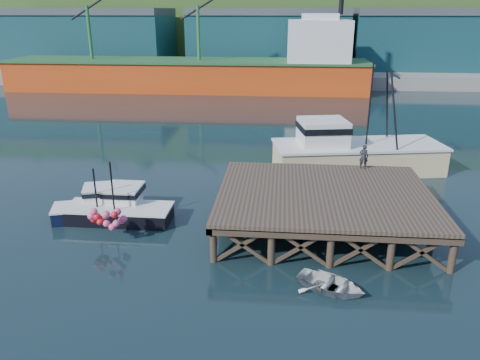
# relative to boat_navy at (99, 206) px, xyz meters

# --- Properties ---
(ground) EXTENTS (300.00, 300.00, 0.00)m
(ground) POSITION_rel_boat_navy_xyz_m (7.90, -0.11, -0.66)
(ground) COLOR black
(ground) RESTS_ON ground
(wharf) EXTENTS (12.00, 10.00, 2.62)m
(wharf) POSITION_rel_boat_navy_xyz_m (13.40, -0.30, 1.28)
(wharf) COLOR brown
(wharf) RESTS_ON ground
(far_quay) EXTENTS (160.00, 40.00, 2.00)m
(far_quay) POSITION_rel_boat_navy_xyz_m (7.90, 69.89, 0.34)
(far_quay) COLOR gray
(far_quay) RESTS_ON ground
(warehouse_left) EXTENTS (32.00, 16.00, 9.00)m
(warehouse_left) POSITION_rel_boat_navy_xyz_m (-27.10, 64.89, 5.84)
(warehouse_left) COLOR #17484C
(warehouse_left) RESTS_ON far_quay
(warehouse_mid) EXTENTS (28.00, 16.00, 9.00)m
(warehouse_mid) POSITION_rel_boat_navy_xyz_m (7.90, 64.89, 5.84)
(warehouse_mid) COLOR #17484C
(warehouse_mid) RESTS_ON far_quay
(warehouse_right) EXTENTS (30.00, 16.00, 9.00)m
(warehouse_right) POSITION_rel_boat_navy_xyz_m (37.90, 64.89, 5.84)
(warehouse_right) COLOR #17484C
(warehouse_right) RESTS_ON far_quay
(cargo_ship) EXTENTS (55.50, 10.00, 13.75)m
(cargo_ship) POSITION_rel_boat_navy_xyz_m (-0.56, 47.89, 2.65)
(cargo_ship) COLOR #DE4714
(cargo_ship) RESTS_ON ground
(hillside) EXTENTS (220.00, 50.00, 22.00)m
(hillside) POSITION_rel_boat_navy_xyz_m (7.90, 99.89, 10.34)
(hillside) COLOR #2D511E
(hillside) RESTS_ON ground
(boat_navy) EXTENTS (5.61, 3.66, 3.30)m
(boat_navy) POSITION_rel_boat_navy_xyz_m (0.00, 0.00, 0.00)
(boat_navy) COLOR black
(boat_navy) RESTS_ON ground
(boat_black) EXTENTS (6.29, 5.32, 3.88)m
(boat_black) POSITION_rel_boat_navy_xyz_m (1.42, -0.30, 0.05)
(boat_black) COLOR black
(boat_black) RESTS_ON ground
(trawler) EXTENTS (13.40, 6.80, 8.56)m
(trawler) POSITION_rel_boat_navy_xyz_m (16.49, 10.12, 1.10)
(trawler) COLOR beige
(trawler) RESTS_ON ground
(dinghy) EXTENTS (3.82, 3.47, 0.65)m
(dinghy) POSITION_rel_boat_navy_xyz_m (13.27, -6.88, -0.34)
(dinghy) COLOR silver
(dinghy) RESTS_ON ground
(dockworker) EXTENTS (0.66, 0.53, 1.58)m
(dockworker) POSITION_rel_boat_navy_xyz_m (16.20, 4.29, 2.25)
(dockworker) COLOR black
(dockworker) RESTS_ON wharf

